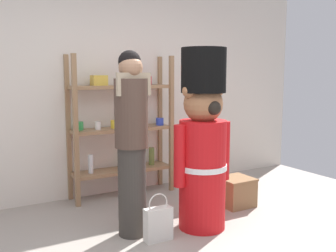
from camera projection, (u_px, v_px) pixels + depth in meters
The scene contains 6 objects.
back_wall at pixel (88, 88), 4.63m from camera, with size 6.40×0.12×2.60m, color silver.
merchandise_shelf at pixel (122, 126), 4.67m from camera, with size 1.26×0.35×1.69m.
teddy_bear_guard at pixel (203, 142), 3.65m from camera, with size 0.62×0.46×1.71m.
person_shopper at pixel (131, 139), 3.47m from camera, with size 0.31×0.30×1.68m.
shopping_bag at pixel (158, 223), 3.44m from camera, with size 0.25×0.10×0.43m.
display_crate at pixel (236, 192), 4.36m from camera, with size 0.36×0.36×0.32m.
Camera 1 is at (-1.49, -2.30, 1.47)m, focal length 41.51 mm.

